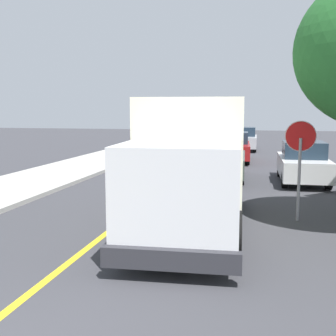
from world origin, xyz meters
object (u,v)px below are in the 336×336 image
Objects in this scene: parked_car_far at (244,139)px; parked_van_across at (303,163)px; parked_car_mid at (233,148)px; parked_car_near at (223,160)px; stop_sign at (300,151)px; box_truck at (194,156)px.

parked_car_far is 1.00× the size of parked_van_across.
parked_van_across is (3.23, -6.63, 0.00)m from parked_car_mid.
parked_car_far is 13.97m from parked_van_across.
parked_car_near is 6.29m from parked_car_mid.
stop_sign is (2.58, -12.94, 1.06)m from parked_car_mid.
box_truck reaches higher than parked_car_near.
stop_sign is at bearing -83.42° from parked_car_far.
box_truck is at bearing -159.13° from stop_sign.
stop_sign is at bearing -78.70° from parked_car_mid.
parked_car_near is 3.25m from parked_van_across.
parked_car_near is 1.01× the size of parked_van_across.
box_truck reaches higher than stop_sign.
stop_sign is at bearing -68.72° from parked_car_near.
parked_car_far is (0.29, 13.32, 0.00)m from parked_car_near.
stop_sign is (-0.65, -6.31, 1.06)m from parked_van_across.
parked_car_near is at bearing 174.08° from parked_van_across.
parked_car_mid is at bearing 89.74° from box_truck.
parked_van_across is at bearing -77.82° from parked_car_far.
parked_car_near is at bearing 111.28° from stop_sign.
parked_car_mid is (0.00, 6.29, 0.00)m from parked_car_near.
box_truck is 1.63× the size of parked_car_near.
parked_car_mid is 13.24m from stop_sign.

